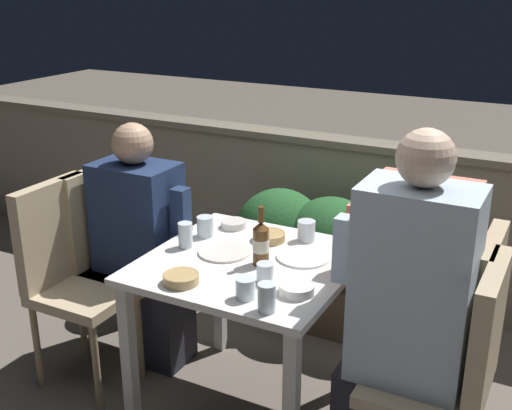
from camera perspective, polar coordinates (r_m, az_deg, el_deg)
The scene contains 25 objects.
ground_plane at distance 3.00m, azimuth -0.57°, elevation -17.55°, with size 16.00×16.00×0.00m, color #665B51.
parapet_wall at distance 3.82m, azimuth 8.63°, elevation -1.04°, with size 9.00×0.18×0.94m.
dining_table at distance 2.67m, azimuth -0.61°, elevation -7.02°, with size 0.82×0.82×0.72m.
planter_hedge at distance 3.46m, azimuth 6.62°, elevation -4.50°, with size 1.09×0.47×0.72m.
chair_left_near at distance 3.06m, azimuth -16.25°, elevation -5.09°, with size 0.42×0.41×0.95m.
chair_left_far at distance 3.23m, azimuth -12.65°, elevation -3.40°, with size 0.42×0.41×0.95m.
person_navy_jumper at distance 3.10m, azimuth -9.80°, elevation -3.61°, with size 0.48×0.26×1.19m.
chair_right_near at distance 2.34m, azimuth 17.36°, elevation -13.38°, with size 0.42×0.41×0.95m.
person_blue_shirt at distance 2.31m, azimuth 12.84°, elevation -9.86°, with size 0.48×0.26×1.37m.
chair_right_far at distance 2.56m, azimuth 17.50°, elevation -10.30°, with size 0.42×0.41×0.95m.
person_coral_top at distance 2.55m, azimuth 13.32°, elevation -7.71°, with size 0.47×0.26×1.31m.
beer_bottle at distance 2.55m, azimuth 0.44°, elevation -3.37°, with size 0.07×0.07×0.25m.
plate_0 at distance 2.69m, azimuth -2.83°, elevation -4.18°, with size 0.22×0.22×0.01m.
plate_1 at distance 2.65m, azimuth 4.24°, elevation -4.61°, with size 0.22×0.22×0.01m.
bowl_0 at distance 2.80m, azimuth 1.19°, elevation -2.77°, with size 0.14×0.14×0.04m.
bowl_1 at distance 2.44m, azimuth -6.68°, elevation -6.45°, with size 0.14×0.14×0.04m.
bowl_2 at distance 2.36m, azimuth 3.64°, elevation -7.40°, with size 0.13×0.13×0.04m.
bowl_3 at distance 2.95m, azimuth -1.99°, elevation -1.65°, with size 0.12×0.12×0.03m.
glass_cup_0 at distance 2.43m, azimuth 0.81°, elevation -6.06°, with size 0.07×0.07×0.08m.
glass_cup_1 at distance 2.74m, azimuth -6.30°, elevation -2.68°, with size 0.06×0.06×0.11m.
glass_cup_2 at distance 2.80m, azimuth 4.50°, elevation -2.31°, with size 0.08×0.08×0.09m.
glass_cup_3 at distance 2.85m, azimuth -4.54°, elevation -1.92°, with size 0.07×0.07×0.09m.
glass_cup_4 at distance 2.22m, azimuth 0.96°, elevation -8.24°, with size 0.06×0.06×0.10m.
glass_cup_5 at distance 2.31m, azimuth -0.94°, elevation -7.42°, with size 0.07×0.07×0.08m.
potted_plant at distance 3.67m, azimuth -10.17°, elevation -3.52°, with size 0.32×0.32×0.62m.
Camera 1 is at (1.13, -2.10, 1.82)m, focal length 45.00 mm.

